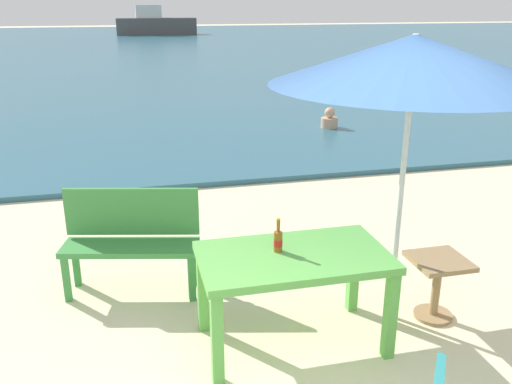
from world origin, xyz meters
TOP-DOWN VIEW (x-y plane):
  - sea_water at (0.00, 30.00)m, footprint 120.00×50.00m
  - picnic_table_green at (-0.31, 1.16)m, footprint 1.40×0.80m
  - beer_bottle_amber at (-0.42, 1.23)m, footprint 0.07×0.07m
  - patio_umbrella at (0.60, 1.32)m, footprint 2.10×2.10m
  - side_table_wood at (0.95, 1.23)m, footprint 0.44×0.44m
  - bench_green_left at (-1.47, 2.30)m, footprint 1.25×0.62m
  - swimmer_person at (2.56, 7.92)m, footprint 0.34×0.34m
  - boat_sailboat at (1.22, 40.86)m, footprint 5.85×1.60m

SIDE VIEW (x-z plane):
  - sea_water at x=0.00m, z-range 0.00..0.08m
  - swimmer_person at x=2.56m, z-range 0.03..0.44m
  - side_table_wood at x=0.95m, z-range 0.08..0.62m
  - bench_green_left at x=-1.47m, z-range 0.07..1.02m
  - picnic_table_green at x=-0.31m, z-range 0.27..1.03m
  - boat_sailboat at x=1.22m, z-range -0.22..1.91m
  - beer_bottle_amber at x=-0.42m, z-range 0.72..0.99m
  - patio_umbrella at x=0.60m, z-range 0.97..3.27m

